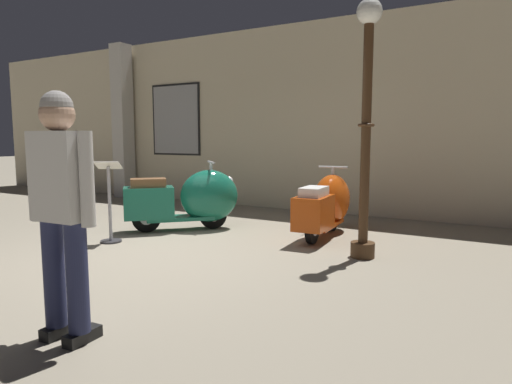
{
  "coord_description": "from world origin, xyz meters",
  "views": [
    {
      "loc": [
        3.72,
        -4.07,
        1.39
      ],
      "look_at": [
        0.4,
        1.69,
        0.59
      ],
      "focal_mm": 31.51,
      "sensor_mm": 36.0,
      "label": 1
    }
  ],
  "objects_px": {
    "scooter_1": "(327,204)",
    "lamppost": "(366,120)",
    "visitor_1": "(62,200)",
    "info_stanchion": "(110,209)",
    "scooter_0": "(191,199)"
  },
  "relations": [
    {
      "from": "lamppost",
      "to": "scooter_1",
      "type": "bearing_deg",
      "value": 130.39
    },
    {
      "from": "visitor_1",
      "to": "info_stanchion",
      "type": "distance_m",
      "value": 3.07
    },
    {
      "from": "scooter_1",
      "to": "lamppost",
      "type": "xyz_separation_m",
      "value": [
        0.83,
        -0.97,
        1.15
      ]
    },
    {
      "from": "lamppost",
      "to": "visitor_1",
      "type": "relative_size",
      "value": 1.72
    },
    {
      "from": "scooter_0",
      "to": "info_stanchion",
      "type": "relative_size",
      "value": 1.42
    },
    {
      "from": "info_stanchion",
      "to": "scooter_0",
      "type": "bearing_deg",
      "value": 70.33
    },
    {
      "from": "scooter_0",
      "to": "visitor_1",
      "type": "height_order",
      "value": "visitor_1"
    },
    {
      "from": "visitor_1",
      "to": "info_stanchion",
      "type": "bearing_deg",
      "value": 39.23
    },
    {
      "from": "scooter_1",
      "to": "visitor_1",
      "type": "relative_size",
      "value": 0.96
    },
    {
      "from": "visitor_1",
      "to": "info_stanchion",
      "type": "relative_size",
      "value": 1.55
    },
    {
      "from": "scooter_0",
      "to": "visitor_1",
      "type": "relative_size",
      "value": 0.91
    },
    {
      "from": "scooter_1",
      "to": "info_stanchion",
      "type": "bearing_deg",
      "value": 124.76
    },
    {
      "from": "scooter_0",
      "to": "lamppost",
      "type": "bearing_deg",
      "value": -51.14
    },
    {
      "from": "visitor_1",
      "to": "info_stanchion",
      "type": "xyz_separation_m",
      "value": [
        -2.04,
        2.23,
        -0.53
      ]
    },
    {
      "from": "lamppost",
      "to": "scooter_0",
      "type": "bearing_deg",
      "value": 174.22
    }
  ]
}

